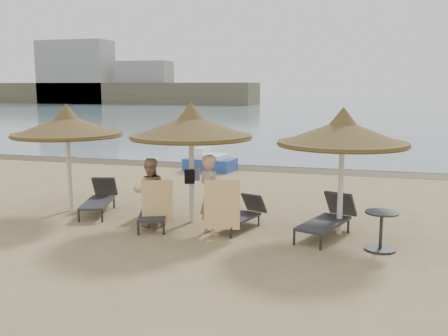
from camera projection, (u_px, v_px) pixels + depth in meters
The scene contains 21 objects.
ground at pixel (171, 229), 12.02m from camera, with size 160.00×160.00×0.00m, color #9C8652.
sea at pixel (340, 105), 87.97m from camera, with size 200.00×140.00×0.03m, color slate.
wet_sand_strip at pixel (254, 168), 20.94m from camera, with size 200.00×1.60×0.01m, color #473A24.
far_shore at pixel (201, 89), 92.17m from camera, with size 150.00×54.80×12.00m.
palapa_left at pixel (67, 126), 13.44m from camera, with size 2.97×2.97×2.94m.
palapa_center at pixel (191, 127), 12.28m from camera, with size 3.06×3.06×3.03m.
palapa_right at pixel (343, 133), 11.26m from camera, with size 2.98×2.98×2.96m.
lounger_far_left at pixel (100, 198), 13.61m from camera, with size 1.17×2.06×0.88m.
lounger_near_left at pixel (154, 208), 12.52m from camera, with size 1.24×2.04×0.87m.
lounger_near_right at pixel (242, 214), 12.11m from camera, with size 1.04×1.78×0.76m.
lounger_far_right at pixel (329, 218), 11.48m from camera, with size 1.32×2.17×0.92m.
side_table at pixel (381, 232), 10.42m from camera, with size 0.69×0.69×0.83m.
person_left at pixel (150, 187), 12.17m from camera, with size 0.90×0.59×1.96m, color tan.
person_right at pixel (210, 188), 11.44m from camera, with size 1.00×0.65×2.18m, color tan.
towel_left at pixel (157, 202), 11.79m from camera, with size 0.68×0.30×1.03m.
towel_right at pixel (222, 205), 11.16m from camera, with size 0.80×0.17×1.13m.
bag_patterned at pixel (194, 173), 12.65m from camera, with size 0.30×0.14×0.37m.
bag_dark at pixel (190, 177), 12.33m from camera, with size 0.26×0.18×0.35m.
pedal_boat at pixel (210, 162), 20.33m from camera, with size 2.12×1.43×0.92m.
buoy_left at pixel (203, 129), 37.48m from camera, with size 0.41×0.41×0.41m, color #CECA0F.
buoy_mid at pixel (355, 127), 39.65m from camera, with size 0.33×0.33×0.33m, color #CECA0F.
Camera 1 is at (4.40, -10.83, 3.41)m, focal length 40.00 mm.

